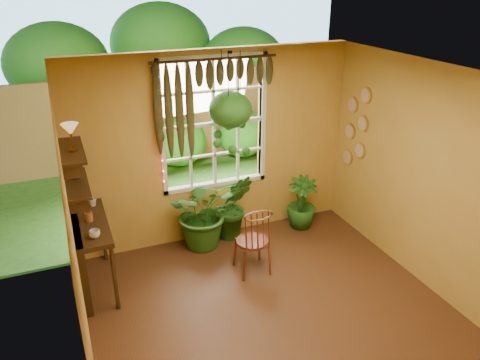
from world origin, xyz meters
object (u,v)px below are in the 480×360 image
(counter_ledge, at_px, (84,249))
(windsor_chair, at_px, (253,250))
(potted_plant_left, at_px, (204,211))
(hanging_basket, at_px, (230,114))
(potted_plant_mid, at_px, (233,206))

(counter_ledge, distance_m, windsor_chair, 2.08)
(counter_ledge, bearing_deg, potted_plant_left, 13.86)
(counter_ledge, distance_m, hanging_basket, 2.49)
(counter_ledge, height_order, hanging_basket, hanging_basket)
(windsor_chair, relative_size, potted_plant_left, 1.04)
(counter_ledge, bearing_deg, potted_plant_mid, 12.27)
(windsor_chair, height_order, potted_plant_mid, windsor_chair)
(windsor_chair, height_order, hanging_basket, hanging_basket)
(windsor_chair, distance_m, potted_plant_left, 0.96)
(counter_ledge, height_order, potted_plant_mid, potted_plant_mid)
(counter_ledge, relative_size, potted_plant_mid, 1.19)
(windsor_chair, xyz_separation_m, potted_plant_mid, (0.09, 0.91, 0.18))
(counter_ledge, xyz_separation_m, potted_plant_left, (1.65, 0.41, -0.01))
(windsor_chair, relative_size, hanging_basket, 0.80)
(potted_plant_mid, bearing_deg, windsor_chair, -95.37)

